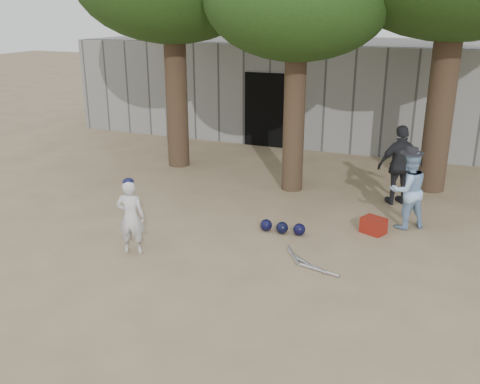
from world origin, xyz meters
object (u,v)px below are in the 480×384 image
at_px(spectator_blue, 408,190).
at_px(red_bag, 374,225).
at_px(boy_player, 131,217).
at_px(spectator_dark, 400,165).

distance_m(spectator_blue, red_bag, 0.95).
height_order(boy_player, spectator_dark, spectator_dark).
relative_size(boy_player, red_bag, 3.13).
bearing_deg(red_bag, boy_player, -146.83).
bearing_deg(boy_player, spectator_dark, -149.53).
relative_size(spectator_blue, red_bag, 3.58).
bearing_deg(red_bag, spectator_dark, 83.36).
bearing_deg(spectator_blue, boy_player, -0.79).
bearing_deg(spectator_dark, boy_player, 14.32).
xyz_separation_m(spectator_dark, red_bag, (-0.21, -1.83, -0.71)).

